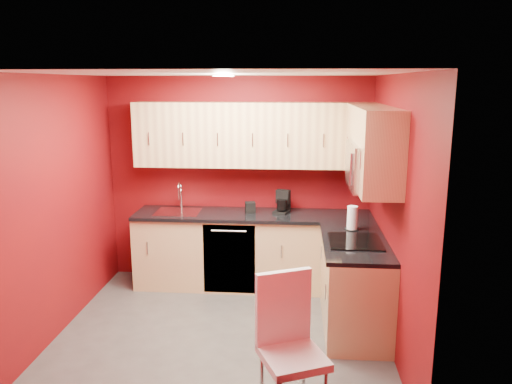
# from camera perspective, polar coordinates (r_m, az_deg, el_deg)

# --- Properties ---
(floor) EXTENTS (3.20, 3.20, 0.00)m
(floor) POSITION_cam_1_polar(r_m,az_deg,el_deg) (5.14, -3.85, -15.72)
(floor) COLOR #4D4A48
(floor) RESTS_ON ground
(ceiling) EXTENTS (3.20, 3.20, 0.00)m
(ceiling) POSITION_cam_1_polar(r_m,az_deg,el_deg) (4.54, -4.31, 13.36)
(ceiling) COLOR white
(ceiling) RESTS_ON wall_back
(wall_back) EXTENTS (3.20, 0.00, 3.20)m
(wall_back) POSITION_cam_1_polar(r_m,az_deg,el_deg) (6.14, -1.97, 1.39)
(wall_back) COLOR #6B0A0B
(wall_back) RESTS_ON floor
(wall_front) EXTENTS (3.20, 0.00, 3.20)m
(wall_front) POSITION_cam_1_polar(r_m,az_deg,el_deg) (3.28, -8.05, -8.67)
(wall_front) COLOR #6B0A0B
(wall_front) RESTS_ON floor
(wall_left) EXTENTS (0.00, 3.00, 3.00)m
(wall_left) POSITION_cam_1_polar(r_m,az_deg,el_deg) (5.17, -21.88, -1.60)
(wall_left) COLOR #6B0A0B
(wall_left) RESTS_ON floor
(wall_right) EXTENTS (0.00, 3.00, 3.00)m
(wall_right) POSITION_cam_1_polar(r_m,az_deg,el_deg) (4.72, 15.53, -2.44)
(wall_right) COLOR #6B0A0B
(wall_right) RESTS_ON floor
(base_cabinets_back) EXTENTS (2.80, 0.60, 0.87)m
(base_cabinets_back) POSITION_cam_1_polar(r_m,az_deg,el_deg) (6.04, -0.34, -6.80)
(base_cabinets_back) COLOR tan
(base_cabinets_back) RESTS_ON floor
(base_cabinets_right) EXTENTS (0.60, 1.30, 0.87)m
(base_cabinets_right) POSITION_cam_1_polar(r_m,az_deg,el_deg) (5.17, 11.16, -10.45)
(base_cabinets_right) COLOR tan
(base_cabinets_right) RESTS_ON floor
(countertop_back) EXTENTS (2.80, 0.63, 0.04)m
(countertop_back) POSITION_cam_1_polar(r_m,az_deg,el_deg) (5.89, -0.36, -2.66)
(countertop_back) COLOR black
(countertop_back) RESTS_ON base_cabinets_back
(countertop_right) EXTENTS (0.63, 1.27, 0.04)m
(countertop_right) POSITION_cam_1_polar(r_m,az_deg,el_deg) (4.99, 11.23, -5.70)
(countertop_right) COLOR black
(countertop_right) RESTS_ON base_cabinets_right
(upper_cabinets_back) EXTENTS (2.80, 0.35, 0.75)m
(upper_cabinets_back) POSITION_cam_1_polar(r_m,az_deg,el_deg) (5.86, -0.25, 6.56)
(upper_cabinets_back) COLOR #ECC886
(upper_cabinets_back) RESTS_ON wall_back
(upper_cabinets_right) EXTENTS (0.35, 1.55, 0.75)m
(upper_cabinets_right) POSITION_cam_1_polar(r_m,az_deg,el_deg) (5.01, 13.05, 5.96)
(upper_cabinets_right) COLOR #ECC886
(upper_cabinets_right) RESTS_ON wall_right
(microwave) EXTENTS (0.42, 0.76, 0.42)m
(microwave) POSITION_cam_1_polar(r_m,az_deg,el_deg) (4.79, 12.95, 2.94)
(microwave) COLOR silver
(microwave) RESTS_ON upper_cabinets_right
(cooktop) EXTENTS (0.50, 0.55, 0.01)m
(cooktop) POSITION_cam_1_polar(r_m,az_deg,el_deg) (4.95, 11.23, -5.55)
(cooktop) COLOR black
(cooktop) RESTS_ON countertop_right
(sink) EXTENTS (0.52, 0.42, 0.35)m
(sink) POSITION_cam_1_polar(r_m,az_deg,el_deg) (6.04, -8.89, -1.91)
(sink) COLOR silver
(sink) RESTS_ON countertop_back
(dishwasher_front) EXTENTS (0.60, 0.02, 0.82)m
(dishwasher_front) POSITION_cam_1_polar(r_m,az_deg,el_deg) (5.80, -3.08, -7.66)
(dishwasher_front) COLOR black
(dishwasher_front) RESTS_ON base_cabinets_back
(downlight) EXTENTS (0.20, 0.20, 0.01)m
(downlight) POSITION_cam_1_polar(r_m,az_deg,el_deg) (4.83, -3.75, 13.13)
(downlight) COLOR white
(downlight) RESTS_ON ceiling
(coffee_maker) EXTENTS (0.22, 0.25, 0.27)m
(coffee_maker) POSITION_cam_1_polar(r_m,az_deg,el_deg) (5.89, 2.94, -1.15)
(coffee_maker) COLOR black
(coffee_maker) RESTS_ON countertop_back
(napkin_holder) EXTENTS (0.14, 0.14, 0.13)m
(napkin_holder) POSITION_cam_1_polar(r_m,az_deg,el_deg) (5.92, -0.66, -1.77)
(napkin_holder) COLOR black
(napkin_holder) RESTS_ON countertop_back
(paper_towel) EXTENTS (0.16, 0.16, 0.25)m
(paper_towel) POSITION_cam_1_polar(r_m,az_deg,el_deg) (5.31, 10.94, -2.94)
(paper_towel) COLOR white
(paper_towel) RESTS_ON countertop_right
(dining_chair) EXTENTS (0.58, 0.59, 1.07)m
(dining_chair) POSITION_cam_1_polar(r_m,az_deg,el_deg) (3.79, 4.26, -17.55)
(dining_chair) COLOR white
(dining_chair) RESTS_ON floor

